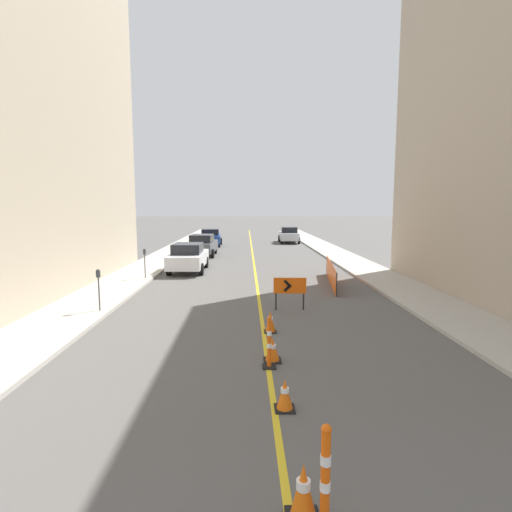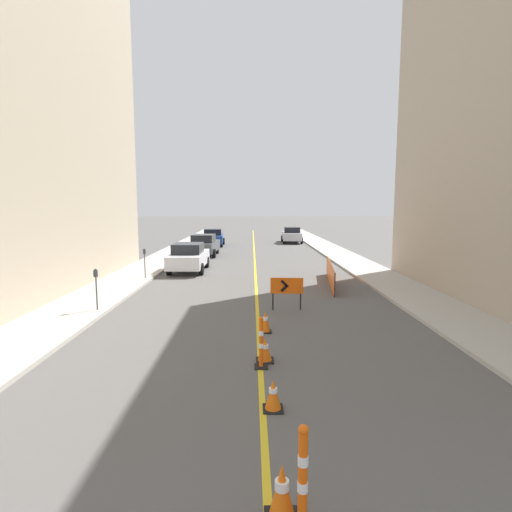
{
  "view_description": "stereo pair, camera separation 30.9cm",
  "coord_description": "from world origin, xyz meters",
  "px_view_note": "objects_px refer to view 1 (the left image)",
  "views": [
    {
      "loc": [
        -0.5,
        2.15,
        3.62
      ],
      "look_at": [
        0.03,
        23.26,
        1.0
      ],
      "focal_mm": 28.0,
      "sensor_mm": 36.0,
      "label": 1
    },
    {
      "loc": [
        -0.19,
        2.14,
        3.62
      ],
      "look_at": [
        0.03,
        23.26,
        1.0
      ],
      "focal_mm": 28.0,
      "sensor_mm": 36.0,
      "label": 2
    }
  ],
  "objects_px": {
    "delineator_post_front": "(325,485)",
    "parking_meter_near_curb": "(98,281)",
    "traffic_cone_third": "(285,395)",
    "traffic_cone_second": "(303,492)",
    "traffic_cone_fourth": "(272,350)",
    "parked_car_curb_mid": "(202,245)",
    "parking_meter_far_curb": "(145,257)",
    "parked_car_curb_far": "(211,237)",
    "traffic_cone_fifth": "(270,322)",
    "arrow_barricade_primary": "(290,287)",
    "parked_car_opposite_side": "(289,235)",
    "delineator_post_rear": "(269,346)",
    "parked_car_curb_near": "(188,257)"
  },
  "relations": [
    {
      "from": "traffic_cone_second",
      "to": "traffic_cone_fifth",
      "type": "bearing_deg",
      "value": 89.61
    },
    {
      "from": "traffic_cone_second",
      "to": "traffic_cone_third",
      "type": "distance_m",
      "value": 2.55
    },
    {
      "from": "traffic_cone_third",
      "to": "arrow_barricade_primary",
      "type": "height_order",
      "value": "arrow_barricade_primary"
    },
    {
      "from": "traffic_cone_third",
      "to": "parked_car_opposite_side",
      "type": "bearing_deg",
      "value": 83.76
    },
    {
      "from": "delineator_post_front",
      "to": "parking_meter_far_curb",
      "type": "height_order",
      "value": "parking_meter_far_curb"
    },
    {
      "from": "delineator_post_rear",
      "to": "parked_car_curb_near",
      "type": "distance_m",
      "value": 14.11
    },
    {
      "from": "arrow_barricade_primary",
      "to": "parked_car_curb_mid",
      "type": "distance_m",
      "value": 16.38
    },
    {
      "from": "parked_car_curb_far",
      "to": "parking_meter_far_curb",
      "type": "relative_size",
      "value": 3.01
    },
    {
      "from": "arrow_barricade_primary",
      "to": "parking_meter_far_curb",
      "type": "xyz_separation_m",
      "value": [
        -6.5,
        5.82,
        0.32
      ]
    },
    {
      "from": "traffic_cone_fourth",
      "to": "parked_car_curb_mid",
      "type": "height_order",
      "value": "parked_car_curb_mid"
    },
    {
      "from": "traffic_cone_third",
      "to": "parked_car_curb_far",
      "type": "relative_size",
      "value": 0.13
    },
    {
      "from": "parking_meter_far_curb",
      "to": "traffic_cone_fourth",
      "type": "bearing_deg",
      "value": -61.94
    },
    {
      "from": "parked_car_curb_near",
      "to": "parked_car_curb_far",
      "type": "relative_size",
      "value": 0.99
    },
    {
      "from": "traffic_cone_third",
      "to": "parked_car_curb_mid",
      "type": "xyz_separation_m",
      "value": [
        -3.92,
        22.6,
        0.52
      ]
    },
    {
      "from": "parking_meter_near_curb",
      "to": "parking_meter_far_curb",
      "type": "distance_m",
      "value": 6.17
    },
    {
      "from": "parked_car_curb_near",
      "to": "parking_meter_far_curb",
      "type": "height_order",
      "value": "parked_car_curb_near"
    },
    {
      "from": "traffic_cone_fifth",
      "to": "parked_car_curb_mid",
      "type": "bearing_deg",
      "value": 102.22
    },
    {
      "from": "parked_car_curb_near",
      "to": "parking_meter_far_curb",
      "type": "relative_size",
      "value": 2.97
    },
    {
      "from": "parking_meter_far_curb",
      "to": "parked_car_opposite_side",
      "type": "bearing_deg",
      "value": 65.61
    },
    {
      "from": "arrow_barricade_primary",
      "to": "parked_car_opposite_side",
      "type": "xyz_separation_m",
      "value": [
        2.79,
        26.33,
        -0.03
      ]
    },
    {
      "from": "delineator_post_rear",
      "to": "parked_car_curb_far",
      "type": "xyz_separation_m",
      "value": [
        -3.78,
        28.15,
        0.29
      ]
    },
    {
      "from": "traffic_cone_second",
      "to": "parking_meter_near_curb",
      "type": "bearing_deg",
      "value": 121.64
    },
    {
      "from": "traffic_cone_second",
      "to": "traffic_cone_fourth",
      "type": "xyz_separation_m",
      "value": [
        -0.04,
        4.82,
        -0.07
      ]
    },
    {
      "from": "parked_car_curb_mid",
      "to": "parked_car_curb_far",
      "type": "height_order",
      "value": "same"
    },
    {
      "from": "parked_car_opposite_side",
      "to": "parking_meter_near_curb",
      "type": "xyz_separation_m",
      "value": [
        -9.3,
        -26.68,
        0.32
      ]
    },
    {
      "from": "traffic_cone_second",
      "to": "parking_meter_near_curb",
      "type": "xyz_separation_m",
      "value": [
        -5.62,
        9.13,
        0.77
      ]
    },
    {
      "from": "parked_car_curb_mid",
      "to": "parking_meter_far_curb",
      "type": "bearing_deg",
      "value": -96.82
    },
    {
      "from": "parked_car_curb_near",
      "to": "traffic_cone_third",
      "type": "bearing_deg",
      "value": -74.82
    },
    {
      "from": "delineator_post_front",
      "to": "parking_meter_near_curb",
      "type": "xyz_separation_m",
      "value": [
        -5.84,
        9.29,
        0.56
      ]
    },
    {
      "from": "traffic_cone_fourth",
      "to": "arrow_barricade_primary",
      "type": "relative_size",
      "value": 0.49
    },
    {
      "from": "parked_car_curb_mid",
      "to": "parking_meter_near_curb",
      "type": "height_order",
      "value": "parked_car_curb_mid"
    },
    {
      "from": "traffic_cone_second",
      "to": "traffic_cone_fifth",
      "type": "xyz_separation_m",
      "value": [
        0.05,
        7.0,
        -0.04
      ]
    },
    {
      "from": "traffic_cone_fifth",
      "to": "parked_car_curb_far",
      "type": "xyz_separation_m",
      "value": [
        -3.96,
        25.58,
        0.49
      ]
    },
    {
      "from": "traffic_cone_third",
      "to": "traffic_cone_fifth",
      "type": "bearing_deg",
      "value": 89.83
    },
    {
      "from": "arrow_barricade_primary",
      "to": "traffic_cone_third",
      "type": "bearing_deg",
      "value": -94.01
    },
    {
      "from": "delineator_post_rear",
      "to": "parking_meter_near_curb",
      "type": "xyz_separation_m",
      "value": [
        -5.49,
        4.69,
        0.61
      ]
    },
    {
      "from": "delineator_post_front",
      "to": "parked_car_curb_mid",
      "type": "bearing_deg",
      "value": 99.2
    },
    {
      "from": "traffic_cone_fifth",
      "to": "parked_car_opposite_side",
      "type": "xyz_separation_m",
      "value": [
        3.63,
        28.8,
        0.49
      ]
    },
    {
      "from": "traffic_cone_second",
      "to": "traffic_cone_fourth",
      "type": "relative_size",
      "value": 1.26
    },
    {
      "from": "arrow_barricade_primary",
      "to": "traffic_cone_fifth",
      "type": "bearing_deg",
      "value": -105.62
    },
    {
      "from": "traffic_cone_fourth",
      "to": "delineator_post_front",
      "type": "height_order",
      "value": "delineator_post_front"
    },
    {
      "from": "traffic_cone_second",
      "to": "arrow_barricade_primary",
      "type": "distance_m",
      "value": 9.53
    },
    {
      "from": "traffic_cone_second",
      "to": "parked_car_curb_mid",
      "type": "relative_size",
      "value": 0.16
    },
    {
      "from": "traffic_cone_third",
      "to": "delineator_post_front",
      "type": "distance_m",
      "value": 2.74
    },
    {
      "from": "parked_car_curb_near",
      "to": "traffic_cone_second",
      "type": "bearing_deg",
      "value": -76.87
    },
    {
      "from": "parked_car_opposite_side",
      "to": "delineator_post_front",
      "type": "bearing_deg",
      "value": -92.85
    },
    {
      "from": "traffic_cone_fourth",
      "to": "delineator_post_rear",
      "type": "bearing_deg",
      "value": -104.42
    },
    {
      "from": "delineator_post_rear",
      "to": "parking_meter_near_curb",
      "type": "bearing_deg",
      "value": 139.5
    },
    {
      "from": "parking_meter_far_curb",
      "to": "parked_car_curb_near",
      "type": "bearing_deg",
      "value": 57.69
    },
    {
      "from": "traffic_cone_second",
      "to": "traffic_cone_fourth",
      "type": "bearing_deg",
      "value": 90.45
    }
  ]
}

